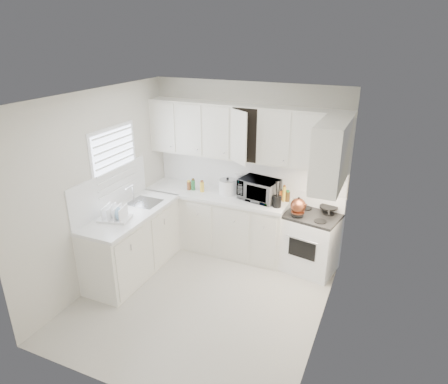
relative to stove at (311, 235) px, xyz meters
The scene contains 31 objects.
floor 1.78m from the stove, 130.96° to the right, with size 3.20×3.20×0.00m, color beige.
ceiling 2.65m from the stove, 130.96° to the right, with size 3.20×3.20×0.00m, color white.
wall_back 1.37m from the stove, 163.51° to the left, with size 3.00×3.00×0.00m, color beige.
wall_front 3.17m from the stove, 111.04° to the right, with size 3.00×3.00×0.00m, color beige.
wall_left 2.99m from the stove, 153.96° to the right, with size 3.20×3.20×0.00m, color beige.
wall_right 1.52m from the stove, 72.76° to the right, with size 3.20×3.20×0.00m, color beige.
window_blinds 2.92m from the stove, 160.35° to the right, with size 0.06×0.96×1.06m, color white, non-canonical shape.
lower_cabinets_back 1.50m from the stove, behind, with size 2.22×0.60×0.90m, color beige, non-canonical shape.
lower_cabinets_left 2.54m from the stove, 155.04° to the right, with size 0.60×1.60×0.90m, color beige, non-canonical shape.
countertop_back 1.54m from the stove, behind, with size 2.24×0.64×0.05m, color silver.
countertop_left 2.56m from the stove, 154.94° to the right, with size 0.64×1.62×0.05m, color silver.
backsplash_back 1.33m from the stove, 163.99° to the left, with size 2.98×0.02×0.55m, color silver.
backsplash_left 2.89m from the stove, 157.54° to the right, with size 0.02×1.60×0.55m, color silver.
upper_cabinets_back 1.46m from the stove, behind, with size 3.00×0.33×0.80m, color beige, non-canonical shape.
upper_cabinets_right 1.07m from the stove, 63.06° to the right, with size 0.33×0.90×0.80m, color beige, non-canonical shape.
sink 2.46m from the stove, 162.52° to the right, with size 0.42×0.38×0.30m, color gray, non-canonical shape.
stove is the anchor object (origin of this frame).
tea_kettle 0.56m from the stove, 138.37° to the right, with size 0.26×0.22×0.24m, color maroon, non-canonical shape.
frying_pan 0.47m from the stove, 41.63° to the left, with size 0.25×0.43×0.04m, color black, non-canonical shape.
microwave 1.01m from the stove, behind, with size 0.56×0.31×0.38m, color gray.
rice_cooker 1.43m from the stove, behind, with size 0.26×0.26×0.26m, color white, non-canonical shape.
paper_towel 1.36m from the stove, 168.61° to the left, with size 0.12×0.12×0.27m, color white.
utensil_crock 0.78m from the stove, 168.07° to the right, with size 0.13×0.13×0.39m, color black, non-canonical shape.
dish_rack 2.75m from the stove, 149.89° to the right, with size 0.39×0.30×0.22m, color white, non-canonical shape.
spice_left_0 2.01m from the stove, behind, with size 0.06×0.06×0.13m, color brown.
spice_left_1 1.94m from the stove, behind, with size 0.06×0.06×0.13m, color #246E3A.
spice_left_2 1.87m from the stove, behind, with size 0.06×0.06×0.13m, color #C5581A.
spice_left_3 1.79m from the stove, behind, with size 0.06×0.06×0.13m, color yellow.
sauce_right_0 0.74m from the stove, 160.38° to the left, with size 0.06×0.06×0.19m, color #C5581A.
sauce_right_1 0.69m from the stove, 164.86° to the left, with size 0.06×0.06×0.19m, color yellow.
sauce_right_2 0.67m from the stove, 155.72° to the left, with size 0.06×0.06×0.19m, color #4C3415.
Camera 1 is at (2.00, -3.86, 3.26)m, focal length 32.11 mm.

